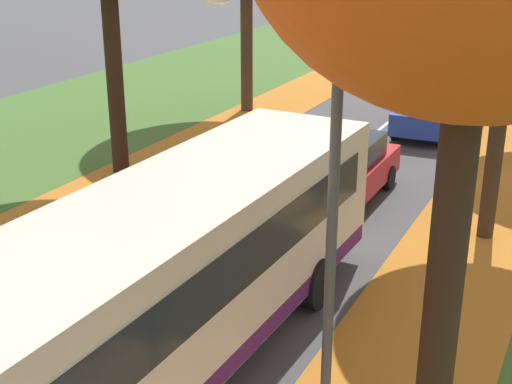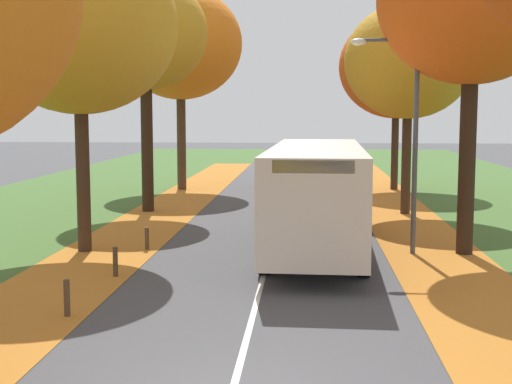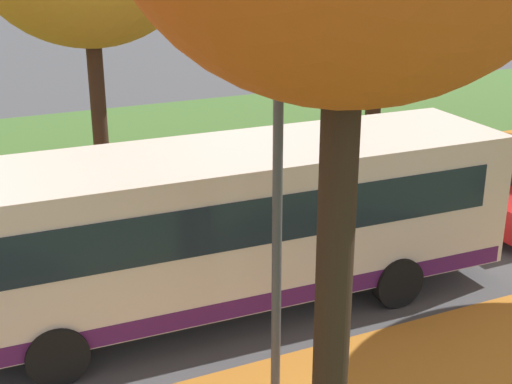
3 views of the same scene
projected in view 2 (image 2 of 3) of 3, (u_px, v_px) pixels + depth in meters
name	position (u px, v px, depth m)	size (l,w,h in m)	color
grass_verge_left	(68.00, 204.00, 30.57)	(12.00, 90.00, 0.01)	#3D6028
leaf_litter_left	(141.00, 228.00, 24.29)	(2.80, 60.00, 0.00)	#B26B23
grass_verge_right	(506.00, 208.00, 29.24)	(12.00, 90.00, 0.01)	#3D6028
leaf_litter_right	(414.00, 231.00, 23.63)	(2.80, 60.00, 0.00)	#B26B23
road_centre_line	(282.00, 206.00, 29.91)	(0.12, 80.00, 0.01)	silver
tree_left_near	(79.00, 26.00, 19.57)	(5.45, 5.45, 8.79)	#382619
tree_left_mid	(145.00, 34.00, 27.59)	(4.87, 4.87, 9.18)	black
tree_left_far	(180.00, 44.00, 35.49)	(6.19, 6.19, 10.11)	#422D1E
tree_right_mid	(409.00, 61.00, 27.03)	(4.88, 4.88, 8.07)	#382619
tree_right_far	(397.00, 67.00, 35.53)	(5.76, 5.76, 8.79)	#382619
bollard_third	(67.00, 298.00, 13.79)	(0.12, 0.12, 0.73)	#4C3823
bollard_fourth	(115.00, 262.00, 17.13)	(0.12, 0.12, 0.72)	#4C3823
bollard_fifth	(147.00, 239.00, 20.47)	(0.12, 0.12, 0.65)	#4C3823
streetlamp_right	(404.00, 120.00, 19.55)	(1.89, 0.28, 6.00)	#47474C
bus	(317.00, 191.00, 20.28)	(2.87, 10.47, 2.98)	beige
car_red_lead	(311.00, 190.00, 28.61)	(1.79, 4.20, 1.62)	#B21919
car_blue_following	(318.00, 174.00, 35.77)	(1.89, 4.26, 1.62)	#233D9E
car_green_third_in_line	(309.00, 166.00, 41.53)	(1.88, 4.25, 1.62)	#1E6038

